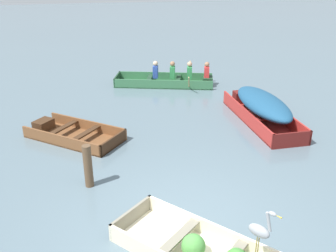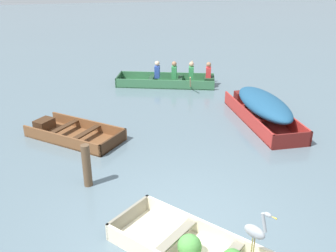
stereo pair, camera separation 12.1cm
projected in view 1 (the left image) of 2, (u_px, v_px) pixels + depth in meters
The scene contains 6 objects.
ground_plane at pixel (185, 227), 6.53m from camera, with size 80.00×80.00×0.00m, color slate.
skiff_red_near_moored at pixel (262, 106), 10.69m from camera, with size 1.09×3.46×0.81m.
skiff_wooden_brown_mid_moored at pixel (71, 134), 9.81m from camera, with size 2.64×2.47×0.31m.
rowboat_green_with_crew at pixel (171, 79), 13.99m from camera, with size 3.78×2.46×0.90m.
heron_on_dinghy at pixel (260, 230), 5.11m from camera, with size 0.32×0.42×0.84m.
mooring_post at pixel (88, 166), 7.55m from camera, with size 0.18×0.18×0.92m, color brown.
Camera 1 is at (-1.45, -5.07, 4.24)m, focal length 40.00 mm.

